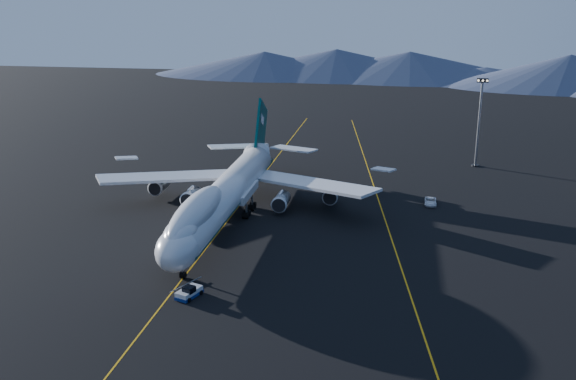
% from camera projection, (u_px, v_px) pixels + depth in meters
% --- Properties ---
extents(ground, '(500.00, 500.00, 0.00)m').
position_uv_depth(ground, '(227.00, 221.00, 125.59)').
color(ground, black).
rests_on(ground, ground).
extents(taxiway_line_main, '(0.25, 220.00, 0.01)m').
position_uv_depth(taxiway_line_main, '(227.00, 221.00, 125.59)').
color(taxiway_line_main, '#EDA40D').
rests_on(taxiway_line_main, ground).
extents(taxiway_line_side, '(28.08, 198.09, 0.01)m').
position_uv_depth(taxiway_line_side, '(383.00, 213.00, 130.11)').
color(taxiway_line_side, '#EDA40D').
rests_on(taxiway_line_side, ground).
extents(boeing_747, '(59.62, 72.43, 19.37)m').
position_uv_depth(boeing_747, '(226.00, 193.00, 123.92)').
color(boeing_747, silver).
rests_on(boeing_747, ground).
extents(pushback_tug, '(3.53, 4.80, 1.88)m').
position_uv_depth(pushback_tug, '(189.00, 293.00, 94.25)').
color(pushback_tug, silver).
rests_on(pushback_tug, ground).
extents(service_van, '(2.51, 5.24, 1.44)m').
position_uv_depth(service_van, '(430.00, 201.00, 135.32)').
color(service_van, white).
rests_on(service_van, ground).
extents(floodlight_mast, '(2.79, 2.09, 22.57)m').
position_uv_depth(floodlight_mast, '(479.00, 122.00, 162.43)').
color(floodlight_mast, black).
rests_on(floodlight_mast, ground).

